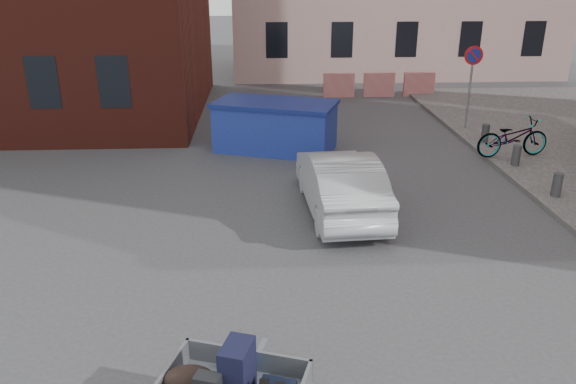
{
  "coord_description": "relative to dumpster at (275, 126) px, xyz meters",
  "views": [
    {
      "loc": [
        -0.8,
        -8.34,
        5.01
      ],
      "look_at": [
        -0.31,
        1.48,
        1.1
      ],
      "focal_mm": 35.0,
      "sensor_mm": 36.0,
      "label": 1
    }
  ],
  "objects": [
    {
      "name": "bicycle",
      "position": [
        6.58,
        -1.29,
        -0.07
      ],
      "size": [
        2.15,
        0.97,
        1.09
      ],
      "primitive_type": "imported",
      "rotation": [
        0.0,
        0.0,
        1.69
      ],
      "color": "black",
      "rests_on": "sidewalk"
    },
    {
      "name": "no_parking_sign",
      "position": [
        6.38,
        1.81,
        1.28
      ],
      "size": [
        0.6,
        0.09,
        2.65
      ],
      "color": "gray",
      "rests_on": "sidewalk"
    },
    {
      "name": "barriers",
      "position": [
        4.58,
        7.33,
        -0.23
      ],
      "size": [
        4.7,
        0.18,
        1.0
      ],
      "color": "red",
      "rests_on": "ground"
    },
    {
      "name": "bollards",
      "position": [
        6.38,
        -4.27,
        -0.34
      ],
      "size": [
        0.22,
        9.02,
        0.55
      ],
      "color": "#3A3A3D",
      "rests_on": "sidewalk"
    },
    {
      "name": "ground",
      "position": [
        0.38,
        -7.67,
        -0.73
      ],
      "size": [
        120.0,
        120.0,
        0.0
      ],
      "primitive_type": "plane",
      "color": "#38383A",
      "rests_on": "ground"
    },
    {
      "name": "dumpster",
      "position": [
        0.0,
        0.0,
        0.0
      ],
      "size": [
        3.87,
        2.83,
        1.46
      ],
      "rotation": [
        0.0,
        0.0,
        -0.33
      ],
      "color": "#20339B",
      "rests_on": "ground"
    },
    {
      "name": "silver_car",
      "position": [
        1.29,
        -4.58,
        -0.06
      ],
      "size": [
        1.7,
        4.19,
        1.35
      ],
      "primitive_type": "imported",
      "rotation": [
        0.0,
        0.0,
        3.21
      ],
      "color": "#AEB1B5",
      "rests_on": "ground"
    }
  ]
}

